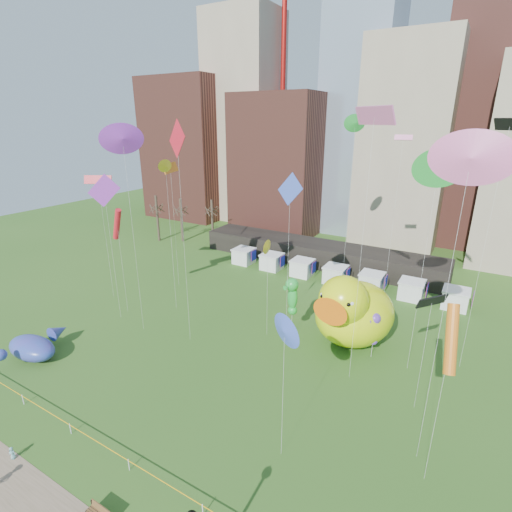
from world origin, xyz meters
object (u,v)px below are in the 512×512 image
Objects in this scene: big_duck at (352,311)px; seahorse_purple at (374,326)px; small_duck at (373,327)px; whale_inflatable at (34,346)px; toddler at (12,453)px; seahorse_green at (292,294)px.

seahorse_purple is (2.59, -1.48, -0.27)m from big_duck.
small_duck is 0.55× the size of whale_inflatable.
big_duck is 2.99m from seahorse_purple.
big_duck is at bearing 36.34° from toddler.
small_duck reaches higher than whale_inflatable.
whale_inflatable is at bearing -136.45° from big_duck.
seahorse_purple is at bearing 30.56° from toddler.
small_duck is at bearing 33.74° from whale_inflatable.
small_duck is at bearing 45.51° from seahorse_green.
big_duck is 3.64m from small_duck.
seahorse_green is 25.38m from whale_inflatable.
seahorse_purple is (8.29, 0.30, -1.46)m from seahorse_green.
seahorse_purple reaches higher than small_duck.
seahorse_green reaches higher than whale_inflatable.
big_duck reaches higher than seahorse_purple.
small_duck is at bearing 121.77° from seahorse_purple.
seahorse_purple is at bearing -87.36° from small_duck.
toddler is at bearing -112.10° from big_duck.
seahorse_purple is (0.82, -3.59, 2.10)m from small_duck.
small_duck is 33.39m from whale_inflatable.
small_duck is 4.19× the size of toddler.
seahorse_green is at bearing -154.34° from big_duck.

